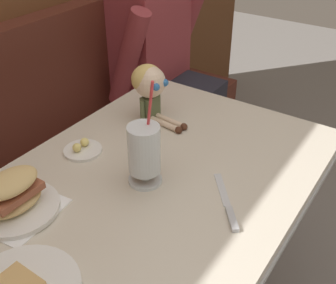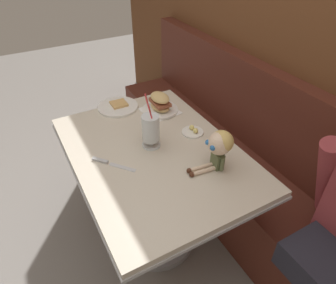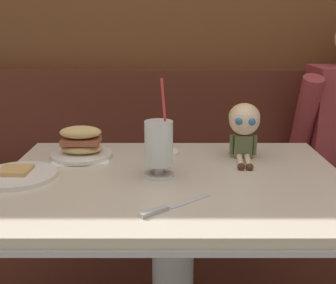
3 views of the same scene
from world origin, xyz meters
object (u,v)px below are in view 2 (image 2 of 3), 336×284
object	(u,v)px
milkshake_glass	(151,130)
butter_saucer	(193,131)
toast_plate	(118,106)
seated_doll	(219,145)
butter_knife	(106,162)
sandwich_plate	(160,104)

from	to	relation	value
milkshake_glass	butter_saucer	xyz separation A→B (m)	(0.01, 0.25, -0.09)
toast_plate	seated_doll	distance (m)	0.79
butter_saucer	butter_knife	bearing A→B (deg)	-88.73
sandwich_plate	seated_doll	world-z (taller)	seated_doll
seated_doll	butter_saucer	bearing A→B (deg)	170.00
milkshake_glass	sandwich_plate	distance (m)	0.35
toast_plate	butter_knife	bearing A→B (deg)	-27.63
toast_plate	sandwich_plate	distance (m)	0.27
butter_knife	toast_plate	bearing A→B (deg)	152.37
toast_plate	butter_saucer	distance (m)	0.53
butter_saucer	seated_doll	world-z (taller)	seated_doll
milkshake_glass	butter_saucer	bearing A→B (deg)	88.06
milkshake_glass	sandwich_plate	bearing A→B (deg)	144.81
butter_knife	seated_doll	xyz separation A→B (m)	(0.28, 0.46, 0.12)
butter_saucer	butter_knife	size ratio (longest dim) A/B	0.62
milkshake_glass	sandwich_plate	size ratio (longest dim) A/B	1.43
toast_plate	butter_saucer	size ratio (longest dim) A/B	2.08
seated_doll	sandwich_plate	bearing A→B (deg)	179.89
toast_plate	butter_saucer	xyz separation A→B (m)	(0.46, 0.26, 0.00)
toast_plate	seated_doll	world-z (taller)	seated_doll
milkshake_glass	seated_doll	size ratio (longest dim) A/B	1.41
toast_plate	milkshake_glass	size ratio (longest dim) A/B	0.79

